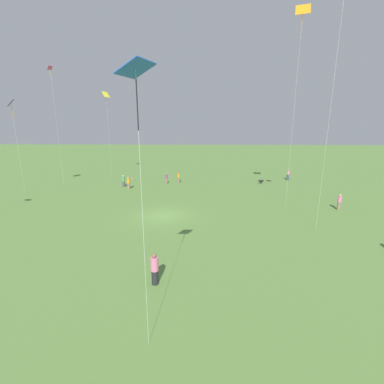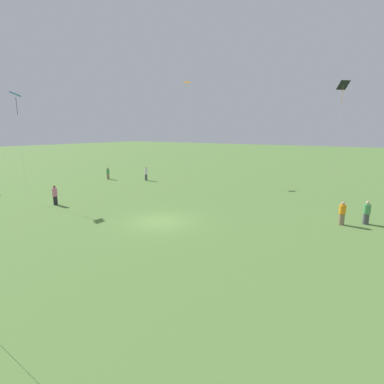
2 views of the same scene
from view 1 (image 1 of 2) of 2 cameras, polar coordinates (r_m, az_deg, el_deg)
The scene contains 15 objects.
ground_plane at distance 24.51m, azimuth -6.47°, elevation -5.28°, with size 240.00×240.00×0.00m, color #5B843D.
person_0 at distance 39.21m, azimuth -2.98°, elevation 3.30°, with size 0.45×0.45×1.75m.
person_4 at distance 38.67m, azimuth -5.71°, elevation 3.02°, with size 0.47×0.47×1.64m.
person_5 at distance 37.85m, azimuth -14.98°, elevation 2.36°, with size 0.53×0.53×1.68m.
person_6 at distance 44.16m, azimuth 20.56°, elevation 3.56°, with size 0.58×0.58×1.71m.
person_7 at distance 29.85m, azimuth 29.92°, elevation -1.96°, with size 0.52×0.52×1.65m.
person_8 at distance 14.06m, azimuth -8.30°, elevation -16.58°, with size 0.57×0.57×1.76m.
person_9 at distance 36.20m, azimuth -13.93°, elevation 1.93°, with size 0.60×0.60×1.67m.
kite_1 at distance 39.21m, azimuth -35.23°, elevation 15.40°, with size 1.30×1.31×11.52m.
kite_3 at distance 8.40m, azimuth -12.31°, elevation 22.92°, with size 1.23×1.20×9.85m.
kite_4 at distance 43.37m, azimuth -28.81°, elevation 21.13°, with size 0.77×0.67×16.43m.
kite_5 at distance 48.42m, azimuth -18.57°, elevation 19.36°, with size 1.36×1.17×14.19m.
kite_6 at distance 30.11m, azimuth 23.33°, elevation 32.14°, with size 1.09×1.44×19.09m.
dog_0 at distance 40.14m, azimuth 15.03°, elevation 2.39°, with size 0.65×0.86×0.61m.
picnic_bag_0 at distance 43.22m, azimuth -12.96°, elevation 2.96°, with size 0.36×0.38×0.32m.
Camera 1 is at (22.90, 3.75, 7.91)m, focal length 24.00 mm.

